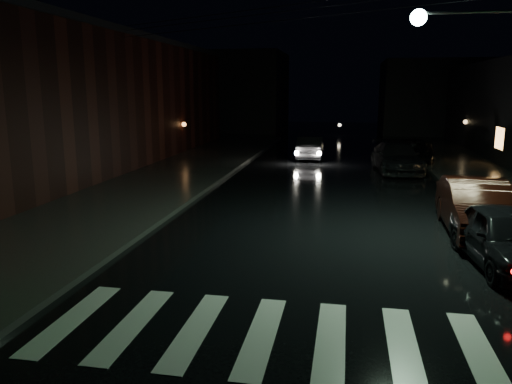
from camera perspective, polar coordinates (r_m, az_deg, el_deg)
The scene contains 12 objects.
ground at distance 9.34m, azimuth -15.19°, elevation -15.68°, with size 120.00×120.00×0.00m, color black.
sidewalk_left at distance 23.52m, azimuth -11.65°, elevation 1.22°, with size 6.00×44.00×0.15m, color #282826.
sidewalk_right at distance 22.71m, azimuth 26.15°, elevation -0.11°, with size 4.00×44.00×0.15m, color #282826.
building_left at distance 28.25m, azimuth -23.84°, elevation 9.18°, with size 10.00×36.00×7.00m, color black.
building_far_left at distance 54.21m, azimuth -4.40°, elevation 11.34°, with size 14.00×10.00×8.00m, color black.
building_far_right at distance 53.43m, azimuth 21.79°, elevation 10.03°, with size 14.00×10.00×7.00m, color black.
crosswalk at distance 9.02m, azimuth 4.54°, elevation -16.28°, with size 9.00×3.00×0.01m, color beige.
parked_car_a at distance 13.52m, azimuth 26.58°, elevation -4.63°, with size 1.71×4.25×1.45m, color black.
parked_car_b at distance 16.13m, azimuth 23.91°, elevation -1.61°, with size 1.71×4.91×1.62m, color black.
parked_car_c at distance 27.12m, azimuth 15.76°, elevation 3.84°, with size 2.13×5.23×1.52m, color black.
parked_car_d at distance 30.85m, azimuth 17.53°, elevation 4.49°, with size 2.26×4.90×1.36m, color black.
oncoming_car at distance 31.16m, azimuth 6.24°, elevation 5.07°, with size 1.49×4.28×1.41m, color black.
Camera 1 is at (3.76, -7.44, 4.22)m, focal length 35.00 mm.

